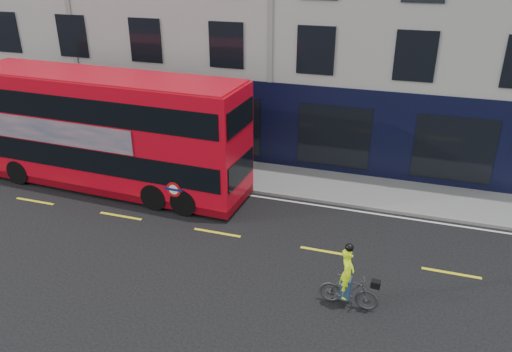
% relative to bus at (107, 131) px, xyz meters
% --- Properties ---
extents(ground, '(120.00, 120.00, 0.00)m').
position_rel_bus_xyz_m(ground, '(5.74, -3.80, -2.49)').
color(ground, black).
rests_on(ground, ground).
extents(pavement, '(60.00, 3.00, 0.12)m').
position_rel_bus_xyz_m(pavement, '(5.74, 2.70, -2.43)').
color(pavement, slate).
rests_on(pavement, ground).
extents(kerb, '(60.00, 0.12, 0.13)m').
position_rel_bus_xyz_m(kerb, '(5.74, 1.20, -2.43)').
color(kerb, gray).
rests_on(kerb, ground).
extents(road_edge_line, '(58.00, 0.10, 0.01)m').
position_rel_bus_xyz_m(road_edge_line, '(5.74, 0.90, -2.49)').
color(road_edge_line, silver).
rests_on(road_edge_line, ground).
extents(lane_dashes, '(58.00, 0.12, 0.01)m').
position_rel_bus_xyz_m(lane_dashes, '(5.74, -2.30, -2.49)').
color(lane_dashes, yellow).
rests_on(lane_dashes, ground).
extents(bus, '(12.16, 3.28, 4.86)m').
position_rel_bus_xyz_m(bus, '(0.00, 0.00, 0.00)').
color(bus, red).
rests_on(bus, ground).
extents(cyclist, '(1.73, 0.58, 2.07)m').
position_rel_bus_xyz_m(cyclist, '(10.81, -4.88, -1.80)').
color(cyclist, '#404345').
rests_on(cyclist, ground).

